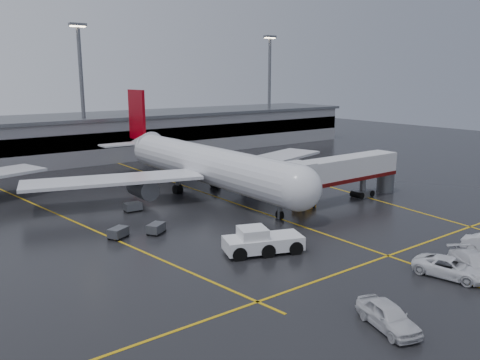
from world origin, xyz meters
TOP-DOWN VIEW (x-y plane):
  - ground at (0.00, 0.00)m, footprint 220.00×220.00m
  - apron_line_centre at (0.00, 0.00)m, footprint 0.25×90.00m
  - apron_line_stop at (0.00, -22.00)m, footprint 60.00×0.25m
  - apron_line_left at (-20.00, 10.00)m, footprint 9.99×69.35m
  - apron_line_right at (18.00, 10.00)m, footprint 7.57×69.64m
  - terminal at (0.00, 47.93)m, footprint 122.00×19.00m
  - light_mast_mid at (-5.00, 42.00)m, footprint 3.00×1.20m
  - light_mast_right at (40.00, 42.00)m, footprint 3.00×1.20m
  - main_airliner at (0.00, 9.70)m, footprint 48.80×45.60m
  - jet_bridge at (11.87, -6.00)m, footprint 19.90×3.40m
  - pushback_tractor at (-8.82, -14.28)m, footprint 7.89×5.30m
  - belt_loader at (5.42, -5.51)m, footprint 3.39×1.93m
  - service_van_a at (0.01, -28.02)m, footprint 3.92×6.28m
  - service_van_b at (2.21, -29.01)m, footprint 5.18×6.39m
  - service_van_d at (-11.06, -30.07)m, footprint 3.48×5.51m
  - baggage_cart_a at (-14.03, -3.31)m, footprint 2.39×2.18m
  - baggage_cart_b at (-17.79, -2.27)m, footprint 2.38×2.11m
  - baggage_cart_c at (-12.28, 6.14)m, footprint 2.07×1.41m

SIDE VIEW (x-z plane):
  - ground at x=0.00m, z-range 0.00..0.00m
  - apron_line_centre at x=0.00m, z-range 0.00..0.02m
  - apron_line_stop at x=0.00m, z-range 0.00..0.02m
  - apron_line_left at x=-20.00m, z-range 0.00..0.02m
  - apron_line_right at x=18.00m, z-range 0.00..0.02m
  - belt_loader at x=5.42m, z-range -0.52..1.52m
  - baggage_cart_a at x=-14.03m, z-range 0.07..1.19m
  - baggage_cart_b at x=-17.79m, z-range 0.07..1.19m
  - baggage_cart_c at x=-12.28m, z-range 0.07..1.19m
  - service_van_a at x=0.01m, z-range 0.00..1.62m
  - service_van_b at x=2.21m, z-range 0.00..1.74m
  - service_van_d at x=-11.06m, z-range 0.00..1.75m
  - pushback_tractor at x=-8.82m, z-range -0.27..2.35m
  - jet_bridge at x=11.87m, z-range 0.91..6.96m
  - main_airliner at x=0.00m, z-range -2.84..11.26m
  - terminal at x=0.00m, z-range 0.02..8.62m
  - light_mast_mid at x=-5.00m, z-range 1.75..27.20m
  - light_mast_right at x=40.00m, z-range 1.75..27.20m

